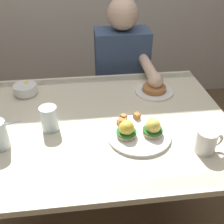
{
  "coord_description": "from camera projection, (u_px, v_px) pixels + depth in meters",
  "views": [
    {
      "loc": [
        -0.06,
        -1.0,
        1.46
      ],
      "look_at": [
        0.06,
        0.0,
        0.78
      ],
      "focal_mm": 43.28,
      "sensor_mm": 36.0,
      "label": 1
    }
  ],
  "objects": [
    {
      "name": "side_plate",
      "position": [
        154.0,
        90.0,
        1.43
      ],
      "size": [
        0.2,
        0.2,
        0.04
      ],
      "color": "white",
      "rests_on": "dining_table"
    },
    {
      "name": "coffee_mug",
      "position": [
        207.0,
        141.0,
        1.04
      ],
      "size": [
        0.11,
        0.08,
        0.09
      ],
      "color": "white",
      "rests_on": "dining_table"
    },
    {
      "name": "fork",
      "position": [
        0.0,
        125.0,
        1.2
      ],
      "size": [
        0.15,
        0.06,
        0.0
      ],
      "color": "silver",
      "rests_on": "dining_table"
    },
    {
      "name": "eggs_benedict_plate",
      "position": [
        139.0,
        131.0,
        1.12
      ],
      "size": [
        0.27,
        0.27,
        0.09
      ],
      "color": "white",
      "rests_on": "dining_table"
    },
    {
      "name": "water_glass_near",
      "position": [
        49.0,
        120.0,
        1.15
      ],
      "size": [
        0.07,
        0.07,
        0.11
      ],
      "color": "silver",
      "rests_on": "dining_table"
    },
    {
      "name": "dining_table",
      "position": [
        99.0,
        138.0,
        1.29
      ],
      "size": [
        1.2,
        0.9,
        0.74
      ],
      "color": "beige",
      "rests_on": "ground_plane"
    },
    {
      "name": "fruit_bowl",
      "position": [
        26.0,
        89.0,
        1.41
      ],
      "size": [
        0.12,
        0.12,
        0.06
      ],
      "color": "white",
      "rests_on": "dining_table"
    },
    {
      "name": "diner_person",
      "position": [
        122.0,
        76.0,
        1.8
      ],
      "size": [
        0.34,
        0.54,
        1.14
      ],
      "color": "#33333D",
      "rests_on": "ground_plane"
    },
    {
      "name": "ground_plane",
      "position": [
        102.0,
        218.0,
        1.65
      ],
      "size": [
        6.0,
        6.0,
        0.0
      ],
      "primitive_type": "plane",
      "color": "brown"
    }
  ]
}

